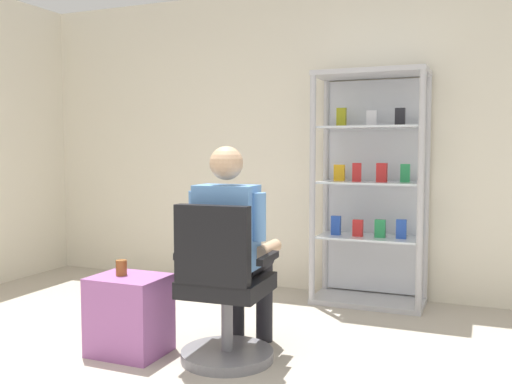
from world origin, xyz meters
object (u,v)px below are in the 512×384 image
object	(u,v)px
display_cabinet_main	(371,187)
storage_crate	(129,315)
office_chair	(223,298)
seated_shopkeeper	(234,241)
tea_glass	(121,268)

from	to	relation	value
display_cabinet_main	storage_crate	xyz separation A→B (m)	(-1.14, -1.79, -0.72)
office_chair	storage_crate	distance (m)	0.63
office_chair	seated_shopkeeper	world-z (taller)	seated_shopkeeper
office_chair	tea_glass	bearing A→B (deg)	-173.59
display_cabinet_main	tea_glass	xyz separation A→B (m)	(-1.19, -1.79, -0.42)
display_cabinet_main	office_chair	bearing A→B (deg)	-107.05
display_cabinet_main	office_chair	xyz separation A→B (m)	(-0.53, -1.71, -0.57)
display_cabinet_main	office_chair	world-z (taller)	display_cabinet_main
tea_glass	office_chair	bearing A→B (deg)	6.41
office_chair	storage_crate	bearing A→B (deg)	-172.92
storage_crate	tea_glass	distance (m)	0.30
office_chair	tea_glass	xyz separation A→B (m)	(-0.67, -0.07, 0.14)
storage_crate	office_chair	bearing A→B (deg)	7.08
display_cabinet_main	seated_shopkeeper	bearing A→B (deg)	-109.00
display_cabinet_main	storage_crate	bearing A→B (deg)	-122.45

